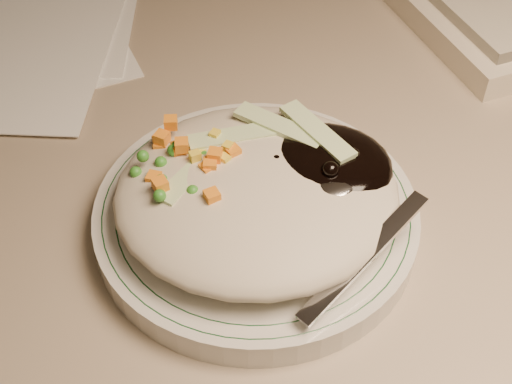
{
  "coord_description": "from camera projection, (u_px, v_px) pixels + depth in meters",
  "views": [
    {
      "loc": [
        -0.13,
        0.89,
        1.13
      ],
      "look_at": [
        -0.1,
        1.22,
        0.78
      ],
      "focal_mm": 50.0,
      "sensor_mm": 36.0,
      "label": 1
    }
  ],
  "objects": [
    {
      "name": "desk",
      "position": [
        335.0,
        232.0,
        0.77
      ],
      "size": [
        1.4,
        0.7,
        0.74
      ],
      "color": "gray",
      "rests_on": "ground"
    },
    {
      "name": "plate",
      "position": [
        256.0,
        217.0,
        0.5
      ],
      "size": [
        0.23,
        0.23,
        0.02
      ],
      "primitive_type": "cylinder",
      "color": "silver",
      "rests_on": "desk"
    },
    {
      "name": "plate_rim",
      "position": [
        256.0,
        208.0,
        0.5
      ],
      "size": [
        0.21,
        0.21,
        0.0
      ],
      "color": "#144723",
      "rests_on": "plate"
    },
    {
      "name": "meal",
      "position": [
        262.0,
        187.0,
        0.48
      ],
      "size": [
        0.2,
        0.19,
        0.05
      ],
      "color": "#BAAE96",
      "rests_on": "plate"
    }
  ]
}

